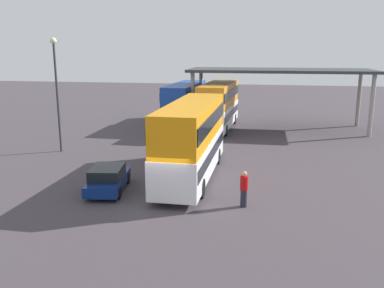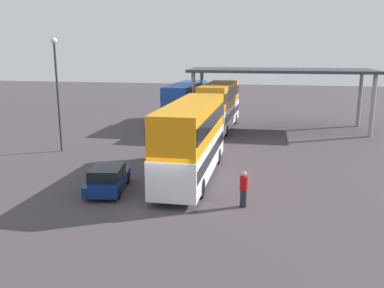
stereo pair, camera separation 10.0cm
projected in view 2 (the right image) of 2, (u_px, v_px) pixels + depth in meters
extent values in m
plane|color=#443B42|center=(167.00, 204.00, 19.86)|extent=(140.00, 140.00, 0.00)
cube|color=white|center=(192.00, 156.00, 23.68)|extent=(2.48, 10.45, 1.93)
cube|color=orange|center=(192.00, 121.00, 23.23)|extent=(2.41, 10.24, 2.09)
cube|color=black|center=(192.00, 152.00, 23.63)|extent=(2.51, 10.03, 0.66)
cube|color=black|center=(192.00, 119.00, 23.20)|extent=(2.51, 10.03, 0.84)
cube|color=black|center=(206.00, 133.00, 28.55)|extent=(2.04, 0.11, 1.16)
cube|color=orange|center=(206.00, 120.00, 28.35)|extent=(1.68, 0.09, 0.36)
cylinder|color=black|center=(185.00, 155.00, 27.16)|extent=(0.29, 1.00, 1.00)
cylinder|color=black|center=(218.00, 156.00, 26.76)|extent=(0.29, 1.00, 1.00)
cylinder|color=black|center=(159.00, 186.00, 20.97)|extent=(0.29, 1.00, 1.00)
cylinder|color=black|center=(201.00, 188.00, 20.57)|extent=(0.29, 1.00, 1.00)
cube|color=navy|center=(108.00, 181.00, 21.66)|extent=(2.28, 4.11, 0.55)
cube|color=black|center=(107.00, 172.00, 21.34)|extent=(1.87, 2.36, 0.58)
cylinder|color=black|center=(100.00, 178.00, 22.90)|extent=(0.29, 0.62, 0.60)
cylinder|color=black|center=(127.00, 178.00, 22.86)|extent=(0.29, 0.62, 0.60)
cylinder|color=black|center=(88.00, 193.00, 20.55)|extent=(0.29, 0.62, 0.60)
cylinder|color=black|center=(118.00, 193.00, 20.50)|extent=(0.29, 0.62, 0.60)
cube|color=silver|center=(186.00, 112.00, 40.94)|extent=(2.70, 10.15, 1.76)
cube|color=#1942A5|center=(186.00, 93.00, 40.53)|extent=(2.62, 9.94, 1.90)
cube|color=black|center=(186.00, 109.00, 40.89)|extent=(2.72, 9.74, 0.60)
cube|color=black|center=(186.00, 92.00, 40.51)|extent=(2.72, 9.74, 0.76)
cube|color=black|center=(196.00, 103.00, 45.64)|extent=(2.06, 0.16, 1.05)
cube|color=orange|center=(196.00, 95.00, 45.45)|extent=(1.69, 0.13, 0.36)
cylinder|color=black|center=(183.00, 114.00, 44.31)|extent=(0.31, 1.01, 1.00)
cylinder|color=black|center=(203.00, 114.00, 43.86)|extent=(0.31, 1.01, 1.00)
cylinder|color=black|center=(167.00, 124.00, 38.35)|extent=(0.31, 1.01, 1.00)
cylinder|color=black|center=(190.00, 125.00, 37.91)|extent=(0.31, 1.01, 1.00)
cube|color=white|center=(219.00, 115.00, 38.30)|extent=(2.88, 10.11, 1.88)
cube|color=orange|center=(220.00, 94.00, 37.86)|extent=(2.80, 9.91, 2.04)
cube|color=black|center=(219.00, 113.00, 38.25)|extent=(2.90, 9.72, 0.64)
cube|color=black|center=(220.00, 93.00, 37.84)|extent=(2.90, 9.72, 0.82)
cube|color=black|center=(227.00, 105.00, 42.95)|extent=(2.08, 0.19, 1.13)
cube|color=orange|center=(227.00, 97.00, 42.74)|extent=(1.72, 0.15, 0.36)
cylinder|color=black|center=(213.00, 118.00, 41.67)|extent=(0.32, 1.01, 1.00)
cylinder|color=black|center=(235.00, 119.00, 41.19)|extent=(0.32, 1.01, 1.00)
cylinder|color=black|center=(201.00, 129.00, 35.78)|extent=(0.32, 1.01, 1.00)
cylinder|color=black|center=(226.00, 130.00, 35.29)|extent=(0.32, 1.01, 1.00)
cube|color=#33353A|center=(280.00, 70.00, 37.63)|extent=(16.61, 6.34, 0.25)
cylinder|color=#9E9B93|center=(360.00, 99.00, 39.34)|extent=(0.36, 0.36, 5.27)
cylinder|color=#9E9B93|center=(373.00, 106.00, 34.55)|extent=(0.36, 0.36, 5.27)
cylinder|color=#9E9B93|center=(202.00, 96.00, 41.95)|extent=(0.36, 0.36, 5.27)
cylinder|color=#9E9B93|center=(193.00, 102.00, 37.16)|extent=(0.36, 0.36, 5.27)
cylinder|color=#33353A|center=(58.00, 99.00, 29.28)|extent=(0.16, 0.16, 7.71)
sphere|color=beige|center=(54.00, 41.00, 28.37)|extent=(0.44, 0.44, 0.44)
cylinder|color=#262633|center=(243.00, 198.00, 19.42)|extent=(0.32, 0.32, 0.85)
cylinder|color=#B91011|center=(244.00, 183.00, 19.25)|extent=(0.38, 0.38, 0.67)
sphere|color=tan|center=(244.00, 174.00, 19.15)|extent=(0.24, 0.24, 0.24)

